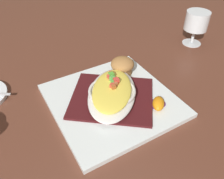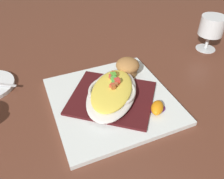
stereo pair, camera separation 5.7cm
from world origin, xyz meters
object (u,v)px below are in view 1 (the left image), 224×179
gratin_dish (112,92)px  muffin (122,66)px  stemmed_glass (196,23)px  square_plate (112,100)px  orange_garnish (158,104)px

gratin_dish → muffin: size_ratio=3.45×
gratin_dish → stemmed_glass: (-0.42, -0.07, 0.04)m
square_plate → stemmed_glass: (-0.42, -0.07, 0.07)m
square_plate → muffin: 0.12m
square_plate → stemmed_glass: size_ratio=2.56×
muffin → square_plate: bearing=37.9°
muffin → stemmed_glass: bearing=-179.7°
gratin_dish → stemmed_glass: 0.43m
square_plate → gratin_dish: 0.03m
orange_garnish → stemmed_glass: 0.39m
stemmed_glass → orange_garnish: bearing=25.3°
gratin_dish → muffin: (-0.09, -0.07, 0.00)m
gratin_dish → muffin: bearing=-142.1°
muffin → orange_garnish: size_ratio=1.10×
gratin_dish → orange_garnish: gratin_dish is taller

